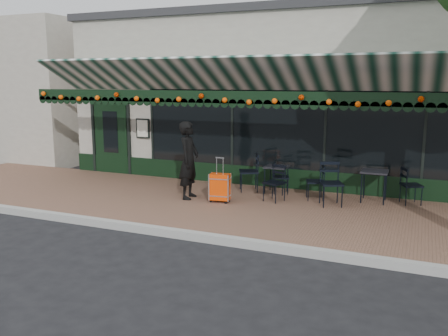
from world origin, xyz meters
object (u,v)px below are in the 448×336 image
at_px(suitcase, 220,187).
at_px(chair_a_right, 411,186).
at_px(cafe_table_b, 276,169).
at_px(chair_b_front, 274,183).
at_px(chair_a_left, 315,182).
at_px(chair_b_left, 249,172).
at_px(cafe_table_a, 375,174).
at_px(chair_a_front, 331,184).
at_px(chair_b_right, 281,177).
at_px(woman, 189,160).

relative_size(suitcase, chair_a_right, 1.21).
relative_size(cafe_table_b, chair_a_right, 0.79).
bearing_deg(cafe_table_b, chair_b_front, -76.67).
xyz_separation_m(cafe_table_b, chair_a_right, (3.03, 0.12, -0.17)).
xyz_separation_m(chair_a_left, chair_b_front, (-0.82, -0.51, 0.00)).
xyz_separation_m(chair_a_left, chair_b_left, (-1.68, 0.21, 0.06)).
bearing_deg(chair_a_left, chair_a_right, 82.87).
distance_m(cafe_table_a, chair_a_front, 1.09).
relative_size(cafe_table_a, chair_a_front, 0.74).
distance_m(chair_a_right, chair_a_front, 1.79).
bearing_deg(chair_a_front, chair_b_left, 140.42).
xyz_separation_m(chair_a_front, chair_b_right, (-1.32, 0.68, -0.09)).
bearing_deg(chair_b_front, chair_a_left, 51.18).
bearing_deg(chair_a_front, chair_b_right, 129.06).
bearing_deg(suitcase, woman, 167.70).
xyz_separation_m(cafe_table_b, chair_b_left, (-0.68, -0.08, -0.12)).
relative_size(chair_a_left, chair_a_right, 0.98).
bearing_deg(chair_b_left, suitcase, -34.53).
relative_size(woman, chair_b_front, 2.15).
height_order(chair_a_right, chair_a_front, chair_a_front).
xyz_separation_m(chair_a_right, chair_b_front, (-2.84, -0.92, -0.00)).
bearing_deg(woman, suitcase, -100.48).
bearing_deg(chair_a_front, suitcase, 172.51).
bearing_deg(chair_a_right, chair_a_front, 92.73).
distance_m(woman, cafe_table_b, 2.15).
relative_size(cafe_table_a, chair_a_left, 0.87).
relative_size(suitcase, cafe_table_a, 1.42).
bearing_deg(chair_b_right, chair_a_right, -106.78).
bearing_deg(chair_a_right, chair_b_left, 69.22).
height_order(suitcase, chair_a_right, suitcase).
bearing_deg(chair_a_right, cafe_table_a, 73.56).
bearing_deg(cafe_table_b, chair_a_front, -25.34).
distance_m(cafe_table_a, chair_a_left, 1.31).
relative_size(chair_a_left, chair_b_front, 0.99).
distance_m(woman, suitcase, 0.97).
relative_size(woman, chair_b_left, 1.87).
height_order(cafe_table_a, chair_b_left, chair_b_left).
bearing_deg(cafe_table_a, chair_b_front, -158.46).
xyz_separation_m(cafe_table_b, chair_a_left, (1.00, -0.29, -0.18)).
relative_size(chair_a_right, chair_b_right, 1.08).
bearing_deg(chair_b_left, chair_a_left, 58.00).
bearing_deg(chair_b_left, chair_b_right, 70.62).
bearing_deg(woman, chair_b_front, -81.19).
height_order(chair_a_front, chair_b_front, chair_a_front).
distance_m(cafe_table_a, chair_b_right, 2.15).
bearing_deg(chair_b_front, cafe_table_a, 40.73).
height_order(cafe_table_a, chair_a_right, chair_a_right).
relative_size(woman, suitcase, 1.76).
distance_m(chair_a_front, chair_b_left, 2.20).
bearing_deg(cafe_table_b, chair_a_left, -15.98).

